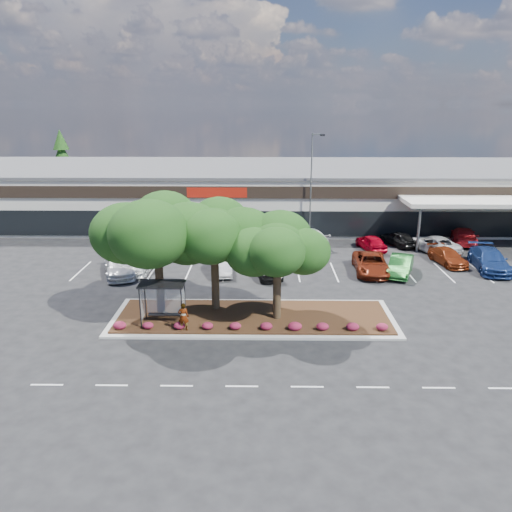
{
  "coord_description": "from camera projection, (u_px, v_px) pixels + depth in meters",
  "views": [
    {
      "loc": [
        -1.4,
        -25.45,
        13.21
      ],
      "look_at": [
        -1.89,
        9.38,
        2.6
      ],
      "focal_mm": 35.0,
      "sensor_mm": 36.0,
      "label": 1
    }
  ],
  "objects": [
    {
      "name": "landscape_island",
      "position": [
        253.0,
        317.0,
        31.99
      ],
      "size": [
        18.0,
        6.0,
        0.26
      ],
      "color": "#ADADA8",
      "rests_on": "ground"
    },
    {
      "name": "car_4",
      "position": [
        267.0,
        267.0,
        39.81
      ],
      "size": [
        2.86,
        4.9,
        1.57
      ],
      "primitive_type": "imported",
      "rotation": [
        0.0,
        0.0,
        0.23
      ],
      "color": "black",
      "rests_on": "ground"
    },
    {
      "name": "car_15",
      "position": [
        398.0,
        238.0,
        48.47
      ],
      "size": [
        3.31,
        4.58,
        1.45
      ],
      "primitive_type": "imported",
      "rotation": [
        0.0,
        0.0,
        3.57
      ],
      "color": "black",
      "rests_on": "ground"
    },
    {
      "name": "car_0",
      "position": [
        119.0,
        265.0,
        40.15
      ],
      "size": [
        3.84,
        5.85,
        1.58
      ],
      "primitive_type": "imported",
      "rotation": [
        0.0,
        0.0,
        0.33
      ],
      "color": "silver",
      "rests_on": "ground"
    },
    {
      "name": "car_5",
      "position": [
        371.0,
        264.0,
        40.64
      ],
      "size": [
        2.92,
        5.78,
        1.57
      ],
      "primitive_type": "imported",
      "rotation": [
        0.0,
        0.0,
        -0.06
      ],
      "color": "maroon",
      "rests_on": "ground"
    },
    {
      "name": "retail_store",
      "position": [
        275.0,
        192.0,
        59.69
      ],
      "size": [
        80.4,
        25.2,
        6.25
      ],
      "color": "beige",
      "rests_on": "ground"
    },
    {
      "name": "island_tree_east",
      "position": [
        277.0,
        269.0,
        30.7
      ],
      "size": [
        5.8,
        5.8,
        6.5
      ],
      "primitive_type": null,
      "color": "#0E370F",
      "rests_on": "landscape_island"
    },
    {
      "name": "car_3",
      "position": [
        221.0,
        265.0,
        40.46
      ],
      "size": [
        2.14,
        4.35,
        1.37
      ],
      "primitive_type": "imported",
      "rotation": [
        0.0,
        0.0,
        0.17
      ],
      "color": "#B6B6B6",
      "rests_on": "ground"
    },
    {
      "name": "car_6",
      "position": [
        400.0,
        265.0,
        40.17
      ],
      "size": [
        3.25,
        5.0,
        1.56
      ],
      "primitive_type": "imported",
      "rotation": [
        0.0,
        0.0,
        -0.37
      ],
      "color": "#1A561F",
      "rests_on": "ground"
    },
    {
      "name": "car_11",
      "position": [
        260.0,
        249.0,
        44.72
      ],
      "size": [
        3.27,
        5.1,
        1.62
      ],
      "primitive_type": "imported",
      "rotation": [
        0.0,
        0.0,
        3.45
      ],
      "color": "black",
      "rests_on": "ground"
    },
    {
      "name": "car_17",
      "position": [
        463.0,
        236.0,
        49.19
      ],
      "size": [
        3.54,
        5.93,
        1.61
      ],
      "primitive_type": "imported",
      "rotation": [
        0.0,
        0.0,
        2.89
      ],
      "color": "maroon",
      "rests_on": "ground"
    },
    {
      "name": "bus_shelter",
      "position": [
        163.0,
        291.0,
        30.43
      ],
      "size": [
        2.75,
        1.55,
        2.59
      ],
      "color": "black",
      "rests_on": "landscape_island"
    },
    {
      "name": "shrub_row",
      "position": [
        252.0,
        326.0,
        29.87
      ],
      "size": [
        17.0,
        0.8,
        0.5
      ],
      "primitive_type": null,
      "color": "#972449",
      "rests_on": "landscape_island"
    },
    {
      "name": "car_14",
      "position": [
        371.0,
        242.0,
        47.04
      ],
      "size": [
        2.55,
        4.57,
        1.47
      ],
      "primitive_type": "imported",
      "rotation": [
        0.0,
        0.0,
        3.34
      ],
      "color": "#A00013",
      "rests_on": "ground"
    },
    {
      "name": "car_13",
      "position": [
        287.0,
        238.0,
        48.82
      ],
      "size": [
        3.76,
        5.28,
        1.42
      ],
      "primitive_type": "imported",
      "rotation": [
        0.0,
        0.0,
        3.55
      ],
      "color": "#ADB3B9",
      "rests_on": "ground"
    },
    {
      "name": "person_waiting",
      "position": [
        183.0,
        317.0,
        29.63
      ],
      "size": [
        0.64,
        0.43,
        1.72
      ],
      "primitive_type": "imported",
      "rotation": [
        0.0,
        0.0,
        3.17
      ],
      "color": "#594C47",
      "rests_on": "landscape_island"
    },
    {
      "name": "car_16",
      "position": [
        434.0,
        244.0,
        46.38
      ],
      "size": [
        4.21,
        6.11,
        1.55
      ],
      "primitive_type": "imported",
      "rotation": [
        0.0,
        0.0,
        3.46
      ],
      "color": "silver",
      "rests_on": "ground"
    },
    {
      "name": "car_12",
      "position": [
        309.0,
        237.0,
        48.83
      ],
      "size": [
        4.1,
        5.98,
        1.61
      ],
      "primitive_type": "imported",
      "rotation": [
        0.0,
        0.0,
        3.51
      ],
      "color": "white",
      "rests_on": "ground"
    },
    {
      "name": "island_tree_west",
      "position": [
        158.0,
        254.0,
        31.36
      ],
      "size": [
        7.2,
        7.2,
        7.89
      ],
      "primitive_type": null,
      "color": "#0E370F",
      "rests_on": "landscape_island"
    },
    {
      "name": "lane_markings",
      "position": [
        279.0,
        285.0,
        38.14
      ],
      "size": [
        33.12,
        20.06,
        0.01
      ],
      "color": "silver",
      "rests_on": "ground"
    },
    {
      "name": "car_8",
      "position": [
        489.0,
        260.0,
        41.34
      ],
      "size": [
        3.06,
        6.12,
        1.71
      ],
      "primitive_type": "imported",
      "rotation": [
        0.0,
        0.0,
        -0.12
      ],
      "color": "navy",
      "rests_on": "ground"
    },
    {
      "name": "car_1",
      "position": [
        141.0,
        260.0,
        41.35
      ],
      "size": [
        2.88,
        5.8,
        1.62
      ],
      "primitive_type": "imported",
      "rotation": [
        0.0,
        0.0,
        -0.11
      ],
      "color": "white",
      "rests_on": "ground"
    },
    {
      "name": "car_9",
      "position": [
        133.0,
        237.0,
        48.9
      ],
      "size": [
        2.41,
        5.16,
        1.43
      ],
      "primitive_type": "imported",
      "rotation": [
        0.0,
        0.0,
        3.15
      ],
      "color": "maroon",
      "rests_on": "ground"
    },
    {
      "name": "island_tree_mid",
      "position": [
        215.0,
        255.0,
        32.07
      ],
      "size": [
        6.6,
        6.6,
        7.32
      ],
      "primitive_type": null,
      "color": "#0E370F",
      "rests_on": "landscape_island"
    },
    {
      "name": "ground",
      "position": [
        287.0,
        348.0,
        28.17
      ],
      "size": [
        160.0,
        160.0,
        0.0
      ],
      "primitive_type": "plane",
      "color": "black",
      "rests_on": "ground"
    },
    {
      "name": "light_pole",
      "position": [
        312.0,
        194.0,
        49.11
      ],
      "size": [
        1.4,
        0.83,
        10.64
      ],
      "rotation": [
        0.0,
        0.0,
        -0.38
      ],
      "color": "#ADADA8",
      "rests_on": "ground"
    },
    {
      "name": "car_10",
      "position": [
        200.0,
        241.0,
        47.18
      ],
      "size": [
        2.19,
        4.95,
        1.58
      ],
      "primitive_type": "imported",
      "rotation": [
        0.0,
        0.0,
        3.03
      ],
      "color": "silver",
      "rests_on": "ground"
    },
    {
      "name": "car_7",
      "position": [
        448.0,
        257.0,
        42.89
      ],
      "size": [
        2.67,
        4.84,
        1.33
      ],
      "primitive_type": "imported",
      "rotation": [
        0.0,
        0.0,
        0.18
      ],
      "color": "maroon",
      "rests_on": "ground"
    },
    {
      "name": "conifer_north_west",
      "position": [
        63.0,
        164.0,
        71.13
      ],
      "size": [
        4.4,
        4.4,
        10.0
      ],
      "primitive_type": "cone",
      "color": "#0E370F",
      "rests_on": "ground"
    }
  ]
}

